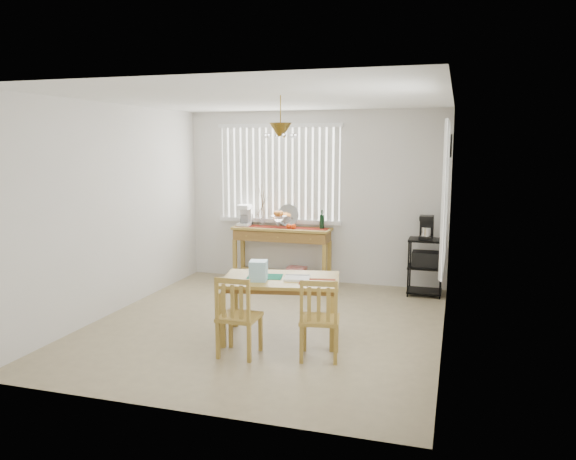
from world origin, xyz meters
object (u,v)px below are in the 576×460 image
(chair_right, at_px, (319,319))
(dining_table, at_px, (281,285))
(sideboard, at_px, (282,241))
(cart_items, at_px, (427,228))
(wire_cart, at_px, (425,261))
(chair_left, at_px, (238,317))

(chair_right, bearing_deg, dining_table, 138.62)
(sideboard, distance_m, cart_items, 2.16)
(sideboard, relative_size, chair_right, 1.82)
(sideboard, xyz_separation_m, wire_cart, (2.13, -0.14, -0.15))
(wire_cart, relative_size, chair_right, 0.97)
(chair_left, bearing_deg, sideboard, 99.16)
(wire_cart, relative_size, dining_table, 0.58)
(wire_cart, distance_m, dining_table, 2.66)
(cart_items, relative_size, chair_right, 0.40)
(wire_cart, height_order, cart_items, cart_items)
(wire_cart, bearing_deg, chair_right, -107.17)
(cart_items, distance_m, dining_table, 2.69)
(dining_table, bearing_deg, wire_cart, 58.27)
(chair_right, bearing_deg, chair_left, -169.06)
(wire_cart, distance_m, chair_right, 2.88)
(chair_left, height_order, chair_right, chair_left)
(wire_cart, relative_size, cart_items, 2.43)
(cart_items, distance_m, chair_left, 3.39)
(sideboard, relative_size, chair_left, 1.81)
(chair_left, bearing_deg, dining_table, 68.99)
(sideboard, distance_m, chair_left, 3.08)
(wire_cart, bearing_deg, sideboard, 176.35)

